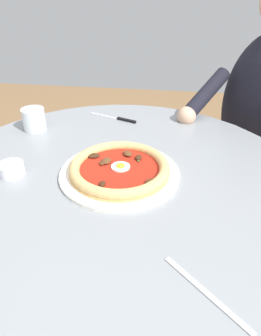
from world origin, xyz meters
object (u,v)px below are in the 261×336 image
at_px(steak_knife, 119,119).
at_px(ramekin_capers, 11,169).
at_px(dining_table, 117,202).
at_px(water_glass, 34,121).
at_px(fork_utensil, 206,292).
at_px(pizza_on_plate, 120,169).
at_px(diner_person, 252,152).

height_order(steak_knife, ramekin_capers, ramekin_capers).
bearing_deg(ramekin_capers, dining_table, 99.53).
relative_size(water_glass, fork_utensil, 0.55).
relative_size(dining_table, steak_knife, 5.56).
bearing_deg(water_glass, dining_table, 54.58).
relative_size(dining_table, fork_utensil, 7.34).
height_order(water_glass, ramekin_capers, water_glass).
distance_m(pizza_on_plate, fork_utensil, 0.39).
distance_m(water_glass, diner_person, 0.90).
xyz_separation_m(dining_table, fork_utensil, (0.34, 0.21, 0.10)).
bearing_deg(steak_knife, ramekin_capers, -28.54).
relative_size(water_glass, ramekin_capers, 1.17).
height_order(pizza_on_plate, diner_person, diner_person).
bearing_deg(fork_utensil, dining_table, -147.73).
relative_size(water_glass, diner_person, 0.06).
height_order(water_glass, steak_knife, water_glass).
height_order(water_glass, diner_person, diner_person).
distance_m(dining_table, diner_person, 0.72).
distance_m(ramekin_capers, diner_person, 0.98).
bearing_deg(water_glass, steak_knife, 114.83).
height_order(dining_table, fork_utensil, fork_utensil).
xyz_separation_m(pizza_on_plate, ramekin_capers, (0.04, -0.29, 0.00)).
bearing_deg(dining_table, steak_knife, -171.57).
relative_size(pizza_on_plate, diner_person, 0.27).
distance_m(pizza_on_plate, ramekin_capers, 0.29).
xyz_separation_m(water_glass, fork_utensil, (0.57, 0.54, -0.03)).
bearing_deg(ramekin_capers, fork_utensil, 59.05).
distance_m(steak_knife, diner_person, 0.60).
distance_m(ramekin_capers, fork_utensil, 0.57).
xyz_separation_m(water_glass, steak_knife, (-0.13, 0.28, -0.03)).
distance_m(steak_knife, fork_utensil, 0.75).
distance_m(dining_table, water_glass, 0.43).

